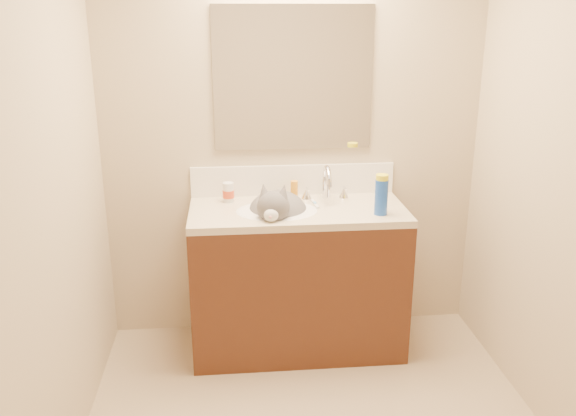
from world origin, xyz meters
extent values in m
cube|color=tan|center=(0.00, 1.25, 1.25)|extent=(2.20, 0.04, 2.50)
cube|color=tan|center=(0.00, -1.25, 1.25)|extent=(2.20, 0.04, 2.50)
cube|color=tan|center=(-1.10, 0.00, 1.25)|extent=(0.04, 2.50, 2.50)
cube|color=#422112|center=(0.00, 0.97, 0.41)|extent=(1.20, 0.55, 0.82)
cube|color=beige|center=(0.00, 0.97, 0.84)|extent=(1.20, 0.55, 0.04)
ellipsoid|color=white|center=(-0.12, 0.94, 0.79)|extent=(0.45, 0.36, 0.14)
cylinder|color=silver|center=(0.18, 1.16, 0.92)|extent=(0.04, 0.04, 0.11)
torus|color=silver|center=(0.18, 1.09, 0.97)|extent=(0.03, 0.20, 0.20)
cylinder|color=silver|center=(0.18, 1.01, 0.94)|extent=(0.03, 0.03, 0.06)
cone|color=silver|center=(0.07, 1.16, 0.89)|extent=(0.06, 0.06, 0.06)
cone|color=silver|center=(0.29, 1.16, 0.89)|extent=(0.06, 0.06, 0.06)
ellipsoid|color=#504E50|center=(-0.11, 1.00, 0.83)|extent=(0.41, 0.44, 0.25)
ellipsoid|color=#504E50|center=(-0.15, 0.83, 0.92)|extent=(0.21, 0.19, 0.17)
ellipsoid|color=#504E50|center=(-0.13, 0.91, 0.89)|extent=(0.15, 0.15, 0.15)
cone|color=#504E50|center=(-0.19, 0.86, 1.00)|extent=(0.09, 0.10, 0.11)
cone|color=#504E50|center=(-0.09, 0.84, 1.00)|extent=(0.10, 0.10, 0.11)
ellipsoid|color=silver|center=(-0.16, 0.76, 0.90)|extent=(0.09, 0.08, 0.07)
ellipsoid|color=silver|center=(-0.14, 0.87, 0.83)|extent=(0.14, 0.10, 0.15)
sphere|color=#F0A39B|center=(-0.17, 0.74, 0.90)|extent=(0.02, 0.02, 0.02)
cylinder|color=#504E50|center=(0.04, 0.95, 0.75)|extent=(0.06, 0.26, 0.05)
cube|color=white|center=(0.00, 1.24, 0.95)|extent=(1.20, 0.02, 0.18)
cube|color=white|center=(0.00, 1.24, 1.54)|extent=(0.90, 0.02, 0.80)
cylinder|color=silver|center=(-0.38, 1.13, 0.92)|extent=(0.08, 0.08, 0.11)
cylinder|color=#CA4221|center=(-0.38, 1.13, 0.91)|extent=(0.08, 0.08, 0.04)
cylinder|color=#B7B7BC|center=(-0.08, 1.16, 0.89)|extent=(0.06, 0.06, 0.06)
cylinder|color=orange|center=(0.00, 1.16, 0.91)|extent=(0.06, 0.06, 0.11)
cube|color=silver|center=(0.10, 1.03, 0.87)|extent=(0.03, 0.15, 0.01)
cube|color=#6FB6ED|center=(0.10, 1.03, 0.87)|extent=(0.02, 0.03, 0.02)
cylinder|color=blue|center=(0.43, 0.83, 0.96)|extent=(0.08, 0.08, 0.19)
cylinder|color=yellow|center=(0.43, 0.83, 1.06)|extent=(0.08, 0.08, 0.04)
camera|label=1|loc=(-0.36, -2.21, 1.92)|focal=38.00mm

